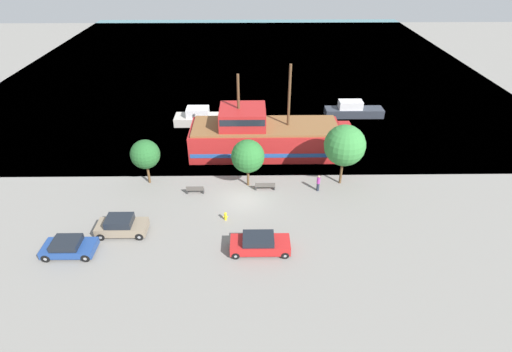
{
  "coord_description": "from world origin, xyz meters",
  "views": [
    {
      "loc": [
        0.69,
        -30.25,
        21.38
      ],
      "look_at": [
        1.1,
        2.0,
        1.2
      ],
      "focal_mm": 28.0,
      "sensor_mm": 36.0,
      "label": 1
    }
  ],
  "objects_px": {
    "parked_car_curb_rear": "(260,244)",
    "bench_promenade_west": "(195,190)",
    "parked_car_curb_front": "(122,226)",
    "pedestrian_walking_near": "(318,183)",
    "moored_boat_dockside": "(353,110)",
    "fire_hydrant": "(225,216)",
    "moored_boat_outer": "(201,118)",
    "parked_car_curb_mid": "(69,247)",
    "pirate_ship": "(264,136)",
    "bench_promenade_east": "(265,186)"
  },
  "relations": [
    {
      "from": "parked_car_curb_rear",
      "to": "bench_promenade_west",
      "type": "distance_m",
      "value": 9.9
    },
    {
      "from": "parked_car_curb_front",
      "to": "pedestrian_walking_near",
      "type": "distance_m",
      "value": 17.95
    },
    {
      "from": "moored_boat_dockside",
      "to": "fire_hydrant",
      "type": "relative_size",
      "value": 9.92
    },
    {
      "from": "moored_boat_outer",
      "to": "parked_car_curb_mid",
      "type": "xyz_separation_m",
      "value": [
        -7.65,
        -23.88,
        -0.13
      ]
    },
    {
      "from": "fire_hydrant",
      "to": "pedestrian_walking_near",
      "type": "bearing_deg",
      "value": 27.12
    },
    {
      "from": "parked_car_curb_rear",
      "to": "bench_promenade_west",
      "type": "bearing_deg",
      "value": 126.68
    },
    {
      "from": "pirate_ship",
      "to": "moored_boat_dockside",
      "type": "xyz_separation_m",
      "value": [
        12.09,
        9.83,
        -1.18
      ]
    },
    {
      "from": "bench_promenade_west",
      "to": "parked_car_curb_front",
      "type": "bearing_deg",
      "value": -132.73
    },
    {
      "from": "pirate_ship",
      "to": "bench_promenade_east",
      "type": "height_order",
      "value": "pirate_ship"
    },
    {
      "from": "bench_promenade_west",
      "to": "pirate_ship",
      "type": "bearing_deg",
      "value": 50.49
    },
    {
      "from": "parked_car_curb_rear",
      "to": "fire_hydrant",
      "type": "bearing_deg",
      "value": 126.17
    },
    {
      "from": "parked_car_curb_mid",
      "to": "bench_promenade_east",
      "type": "height_order",
      "value": "parked_car_curb_mid"
    },
    {
      "from": "parked_car_curb_rear",
      "to": "bench_promenade_east",
      "type": "xyz_separation_m",
      "value": [
        0.69,
        8.46,
        -0.28
      ]
    },
    {
      "from": "bench_promenade_east",
      "to": "pirate_ship",
      "type": "bearing_deg",
      "value": 89.29
    },
    {
      "from": "parked_car_curb_mid",
      "to": "parked_car_curb_rear",
      "type": "height_order",
      "value": "parked_car_curb_rear"
    },
    {
      "from": "bench_promenade_east",
      "to": "bench_promenade_west",
      "type": "xyz_separation_m",
      "value": [
        -6.6,
        -0.52,
        -0.01
      ]
    },
    {
      "from": "fire_hydrant",
      "to": "bench_promenade_east",
      "type": "relative_size",
      "value": 0.41
    },
    {
      "from": "parked_car_curb_mid",
      "to": "parked_car_curb_front",
      "type": "bearing_deg",
      "value": 34.45
    },
    {
      "from": "moored_boat_outer",
      "to": "parked_car_curb_rear",
      "type": "xyz_separation_m",
      "value": [
        6.94,
        -23.77,
        -0.07
      ]
    },
    {
      "from": "moored_boat_outer",
      "to": "bench_promenade_west",
      "type": "height_order",
      "value": "moored_boat_outer"
    },
    {
      "from": "parked_car_curb_mid",
      "to": "bench_promenade_west",
      "type": "height_order",
      "value": "parked_car_curb_mid"
    },
    {
      "from": "pirate_ship",
      "to": "parked_car_curb_mid",
      "type": "xyz_separation_m",
      "value": [
        -15.38,
        -16.17,
        -1.31
      ]
    },
    {
      "from": "moored_boat_outer",
      "to": "parked_car_curb_front",
      "type": "height_order",
      "value": "moored_boat_outer"
    },
    {
      "from": "fire_hydrant",
      "to": "pedestrian_walking_near",
      "type": "relative_size",
      "value": 0.46
    },
    {
      "from": "parked_car_curb_mid",
      "to": "fire_hydrant",
      "type": "distance_m",
      "value": 12.41
    },
    {
      "from": "pirate_ship",
      "to": "parked_car_curb_front",
      "type": "xyz_separation_m",
      "value": [
        -11.97,
        -13.83,
        -1.19
      ]
    },
    {
      "from": "parked_car_curb_front",
      "to": "parked_car_curb_rear",
      "type": "xyz_separation_m",
      "value": [
        11.19,
        -2.23,
        -0.06
      ]
    },
    {
      "from": "pirate_ship",
      "to": "pedestrian_walking_near",
      "type": "xyz_separation_m",
      "value": [
        4.92,
        -7.76,
        -1.12
      ]
    },
    {
      "from": "pirate_ship",
      "to": "pedestrian_walking_near",
      "type": "bearing_deg",
      "value": -57.63
    },
    {
      "from": "moored_boat_outer",
      "to": "parked_car_curb_rear",
      "type": "height_order",
      "value": "moored_boat_outer"
    },
    {
      "from": "pedestrian_walking_near",
      "to": "bench_promenade_east",
      "type": "bearing_deg",
      "value": 178.1
    },
    {
      "from": "parked_car_curb_rear",
      "to": "fire_hydrant",
      "type": "height_order",
      "value": "parked_car_curb_rear"
    },
    {
      "from": "pirate_ship",
      "to": "fire_hydrant",
      "type": "relative_size",
      "value": 22.91
    },
    {
      "from": "parked_car_curb_front",
      "to": "moored_boat_dockside",
      "type": "bearing_deg",
      "value": 44.51
    },
    {
      "from": "moored_boat_outer",
      "to": "parked_car_curb_mid",
      "type": "height_order",
      "value": "moored_boat_outer"
    },
    {
      "from": "moored_boat_outer",
      "to": "bench_promenade_west",
      "type": "bearing_deg",
      "value": -86.28
    },
    {
      "from": "fire_hydrant",
      "to": "bench_promenade_east",
      "type": "distance_m",
      "value": 5.77
    },
    {
      "from": "bench_promenade_west",
      "to": "pedestrian_walking_near",
      "type": "bearing_deg",
      "value": 1.75
    },
    {
      "from": "pedestrian_walking_near",
      "to": "bench_promenade_west",
      "type": "bearing_deg",
      "value": -178.25
    },
    {
      "from": "pirate_ship",
      "to": "moored_boat_outer",
      "type": "xyz_separation_m",
      "value": [
        -7.73,
        7.71,
        -1.18
      ]
    },
    {
      "from": "moored_boat_dockside",
      "to": "parked_car_curb_front",
      "type": "distance_m",
      "value": 33.75
    },
    {
      "from": "moored_boat_outer",
      "to": "parked_car_curb_rear",
      "type": "relative_size",
      "value": 1.51
    },
    {
      "from": "pirate_ship",
      "to": "bench_promenade_west",
      "type": "distance_m",
      "value": 10.64
    },
    {
      "from": "moored_boat_outer",
      "to": "parked_car_curb_rear",
      "type": "bearing_deg",
      "value": -73.72
    },
    {
      "from": "parked_car_curb_mid",
      "to": "moored_boat_outer",
      "type": "bearing_deg",
      "value": 72.24
    },
    {
      "from": "bench_promenade_east",
      "to": "parked_car_curb_mid",
      "type": "bearing_deg",
      "value": -150.72
    },
    {
      "from": "pirate_ship",
      "to": "fire_hydrant",
      "type": "xyz_separation_m",
      "value": [
        -3.64,
        -12.15,
        -1.56
      ]
    },
    {
      "from": "fire_hydrant",
      "to": "moored_boat_dockside",
      "type": "bearing_deg",
      "value": 54.4
    },
    {
      "from": "moored_boat_outer",
      "to": "parked_car_curb_rear",
      "type": "distance_m",
      "value": 24.76
    },
    {
      "from": "moored_boat_outer",
      "to": "bench_promenade_west",
      "type": "distance_m",
      "value": 15.87
    }
  ]
}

